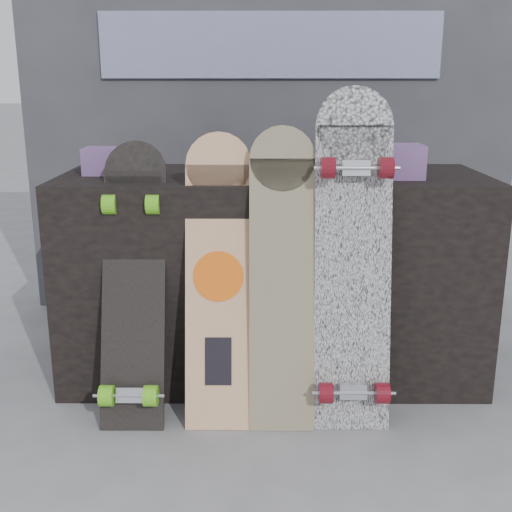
{
  "coord_description": "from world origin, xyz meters",
  "views": [
    {
      "loc": [
        -0.06,
        -1.92,
        1.15
      ],
      "look_at": [
        -0.06,
        0.2,
        0.56
      ],
      "focal_mm": 45.0,
      "sensor_mm": 36.0,
      "label": 1
    }
  ],
  "objects_px": {
    "vendor_table": "(272,275)",
    "longboard_cascadia": "(353,255)",
    "longboard_celtic": "(282,270)",
    "skateboard_dark": "(133,279)",
    "longboard_geisha": "(218,272)"
  },
  "relations": [
    {
      "from": "longboard_celtic",
      "to": "longboard_cascadia",
      "type": "bearing_deg",
      "value": -1.27
    },
    {
      "from": "longboard_cascadia",
      "to": "skateboard_dark",
      "type": "relative_size",
      "value": 1.2
    },
    {
      "from": "longboard_celtic",
      "to": "longboard_cascadia",
      "type": "height_order",
      "value": "longboard_cascadia"
    },
    {
      "from": "longboard_celtic",
      "to": "longboard_geisha",
      "type": "bearing_deg",
      "value": 173.4
    },
    {
      "from": "vendor_table",
      "to": "longboard_celtic",
      "type": "height_order",
      "value": "longboard_celtic"
    },
    {
      "from": "vendor_table",
      "to": "longboard_cascadia",
      "type": "distance_m",
      "value": 0.49
    },
    {
      "from": "vendor_table",
      "to": "longboard_celtic",
      "type": "distance_m",
      "value": 0.39
    },
    {
      "from": "longboard_geisha",
      "to": "skateboard_dark",
      "type": "xyz_separation_m",
      "value": [
        -0.29,
        0.01,
        -0.03
      ]
    },
    {
      "from": "longboard_celtic",
      "to": "vendor_table",
      "type": "bearing_deg",
      "value": 93.71
    },
    {
      "from": "vendor_table",
      "to": "longboard_cascadia",
      "type": "relative_size",
      "value": 1.42
    },
    {
      "from": "vendor_table",
      "to": "longboard_cascadia",
      "type": "height_order",
      "value": "longboard_cascadia"
    },
    {
      "from": "longboard_celtic",
      "to": "skateboard_dark",
      "type": "distance_m",
      "value": 0.51
    },
    {
      "from": "longboard_geisha",
      "to": "skateboard_dark",
      "type": "relative_size",
      "value": 1.04
    },
    {
      "from": "longboard_celtic",
      "to": "skateboard_dark",
      "type": "relative_size",
      "value": 1.06
    },
    {
      "from": "longboard_geisha",
      "to": "longboard_celtic",
      "type": "relative_size",
      "value": 0.98
    }
  ]
}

